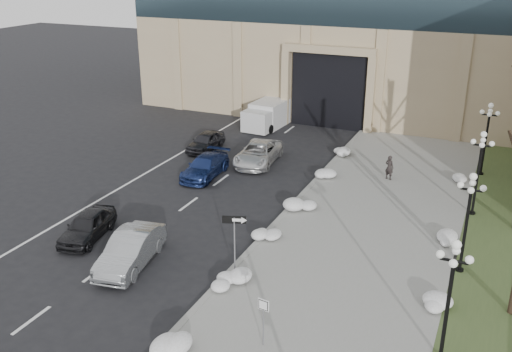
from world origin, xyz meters
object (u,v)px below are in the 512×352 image
(car_c, at_px, (205,167))
(lamppost_b, at_px, (468,210))
(box_truck, at_px, (271,113))
(keep_sign, at_px, (263,313))
(car_b, at_px, (131,250))
(car_a, at_px, (87,226))
(lamppost_c, at_px, (480,162))
(car_e, at_px, (206,141))
(lamppost_d, at_px, (487,129))
(car_d, at_px, (258,153))
(lamppost_a, at_px, (451,286))
(pedestrian, at_px, (389,167))
(one_way_sign, at_px, (238,227))

(car_c, height_order, lamppost_b, lamppost_b)
(box_truck, relative_size, keep_sign, 3.24)
(car_b, xyz_separation_m, car_c, (-2.29, 11.13, -0.11))
(car_a, bearing_deg, lamppost_c, 19.83)
(lamppost_c, bearing_deg, car_e, 168.38)
(lamppost_d, bearing_deg, car_b, -126.73)
(car_e, xyz_separation_m, keep_sign, (12.57, -18.63, 0.84))
(car_b, height_order, car_d, car_b)
(car_a, bearing_deg, car_c, 71.05)
(lamppost_d, bearing_deg, car_a, -135.30)
(car_e, relative_size, lamppost_a, 0.81)
(car_a, relative_size, pedestrian, 2.57)
(car_d, bearing_deg, lamppost_d, 8.57)
(car_a, height_order, pedestrian, pedestrian)
(car_d, distance_m, lamppost_c, 14.40)
(pedestrian, bearing_deg, one_way_sign, 95.21)
(lamppost_a, height_order, lamppost_b, same)
(car_c, distance_m, car_e, 5.21)
(car_a, bearing_deg, lamppost_a, -19.62)
(keep_sign, bearing_deg, car_e, 132.10)
(box_truck, bearing_deg, car_c, -83.29)
(box_truck, distance_m, lamppost_b, 24.79)
(pedestrian, relative_size, lamppost_d, 0.33)
(lamppost_b, bearing_deg, lamppost_a, -90.00)
(pedestrian, relative_size, one_way_sign, 0.53)
(car_c, relative_size, keep_sign, 2.23)
(car_c, relative_size, box_truck, 0.69)
(one_way_sign, height_order, lamppost_d, lamppost_d)
(keep_sign, height_order, lamppost_a, lamppost_a)
(car_e, distance_m, lamppost_a, 25.11)
(car_c, distance_m, car_d, 4.15)
(car_e, xyz_separation_m, lamppost_b, (18.50, -10.30, 2.42))
(car_c, xyz_separation_m, box_truck, (-0.66, 12.50, 0.33))
(box_truck, relative_size, lamppost_b, 1.38)
(car_d, xyz_separation_m, car_e, (-4.57, 1.00, -0.05))
(car_e, distance_m, lamppost_c, 19.04)
(car_b, relative_size, car_e, 1.21)
(one_way_sign, height_order, lamppost_c, lamppost_c)
(car_a, relative_size, keep_sign, 1.96)
(car_d, height_order, pedestrian, pedestrian)
(car_c, height_order, lamppost_c, lamppost_c)
(car_c, bearing_deg, lamppost_c, 0.12)
(car_e, height_order, one_way_sign, one_way_sign)
(one_way_sign, xyz_separation_m, lamppost_b, (8.86, 4.24, 0.68))
(lamppost_c, xyz_separation_m, lamppost_d, (0.00, 6.50, 0.00))
(lamppost_d, bearing_deg, keep_sign, -105.54)
(lamppost_b, xyz_separation_m, lamppost_d, (0.00, 13.00, 0.00))
(lamppost_c, bearing_deg, lamppost_b, -90.00)
(car_a, distance_m, lamppost_b, 17.91)
(box_truck, bearing_deg, lamppost_b, -43.85)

